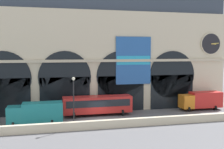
# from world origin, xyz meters

# --- Properties ---
(ground_plane) EXTENTS (200.00, 200.00, 0.00)m
(ground_plane) POSITION_xyz_m (0.00, 0.00, 0.00)
(ground_plane) COLOR slate
(quay_parapet_wall) EXTENTS (90.00, 0.70, 1.13)m
(quay_parapet_wall) POSITION_xyz_m (0.00, -4.79, 0.56)
(quay_parapet_wall) COLOR beige
(quay_parapet_wall) RESTS_ON ground
(station_building) EXTENTS (49.31, 4.48, 20.36)m
(station_building) POSITION_xyz_m (0.04, 7.02, 9.85)
(station_building) COLOR beige
(station_building) RESTS_ON ground
(box_truck_midwest) EXTENTS (7.50, 2.91, 3.12)m
(box_truck_midwest) POSITION_xyz_m (-9.15, -0.78, 1.70)
(box_truck_midwest) COLOR #19727A
(box_truck_midwest) RESTS_ON ground
(bus_center) EXTENTS (11.00, 3.25, 3.10)m
(bus_center) POSITION_xyz_m (0.19, 2.71, 1.78)
(bus_center) COLOR red
(bus_center) RESTS_ON ground
(box_truck_east) EXTENTS (7.50, 2.91, 3.12)m
(box_truck_east) POSITION_xyz_m (18.78, 2.80, 1.70)
(box_truck_east) COLOR orange
(box_truck_east) RESTS_ON ground
(street_lamp_quayside) EXTENTS (0.44, 0.44, 6.90)m
(street_lamp_quayside) POSITION_xyz_m (-4.20, -3.99, 4.41)
(street_lamp_quayside) COLOR black
(street_lamp_quayside) RESTS_ON ground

